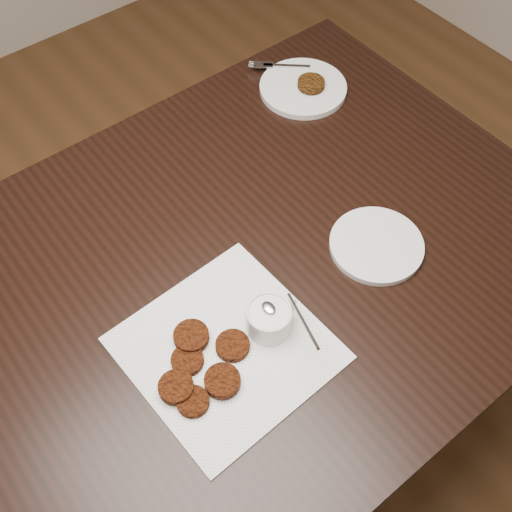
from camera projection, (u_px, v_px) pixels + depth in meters
The scene contains 7 objects.
floor at pixel (225, 453), 1.73m from camera, with size 4.00×4.00×0.00m, color brown.
table at pixel (212, 373), 1.46m from camera, with size 1.49×0.96×0.75m, color black.
napkin at pixel (226, 348), 1.08m from camera, with size 0.32×0.32×0.00m, color white.
sauce_ramekin at pixel (269, 311), 1.06m from camera, with size 0.11×0.11×0.11m, color white, non-canonical shape.
patty_cluster at pixel (200, 366), 1.05m from camera, with size 0.20×0.20×0.02m, color #66290D, non-canonical shape.
plate_with_patty at pixel (303, 85), 1.46m from camera, with size 0.21×0.21×0.03m, color silver, non-canonical shape.
plate_empty at pixel (376, 245), 1.21m from camera, with size 0.18×0.18×0.01m, color silver.
Camera 1 is at (-0.27, -0.48, 1.73)m, focal length 43.66 mm.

